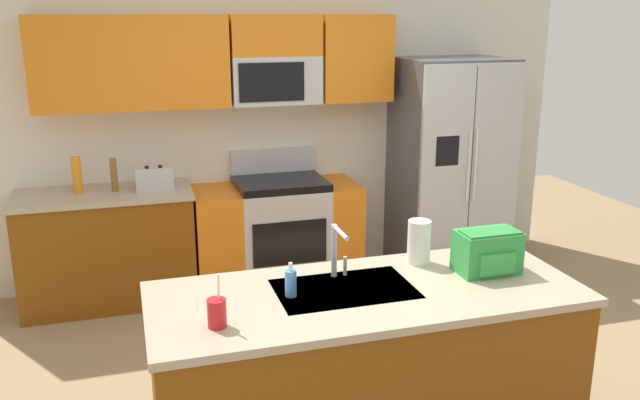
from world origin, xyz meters
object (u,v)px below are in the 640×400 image
object	(u,v)px
bottle_orange	(77,175)
soap_dispenser	(291,283)
backpack	(488,251)
refrigerator	(450,166)
paper_towel_roll	(419,242)
sink_faucet	(337,247)
drink_cup_red	(217,313)
pepper_mill	(114,175)
toaster	(154,178)
range_oven	(277,233)

from	to	relation	value
bottle_orange	soap_dispenser	world-z (taller)	bottle_orange
soap_dispenser	backpack	xyz separation A→B (m)	(1.06, 0.01, 0.05)
refrigerator	backpack	xyz separation A→B (m)	(-0.92, -2.20, 0.09)
soap_dispenser	paper_towel_roll	size ratio (longest dim) A/B	0.71
sink_faucet	paper_towel_roll	bearing A→B (deg)	8.99
bottle_orange	paper_towel_roll	xyz separation A→B (m)	(1.84, -2.06, -0.02)
drink_cup_red	backpack	size ratio (longest dim) A/B	0.77
pepper_mill	soap_dispenser	bearing A→B (deg)	-70.51
sink_faucet	soap_dispenser	bearing A→B (deg)	-151.80
backpack	paper_towel_roll	bearing A→B (deg)	142.39
bottle_orange	backpack	distance (m)	3.12
bottle_orange	soap_dispenser	distance (m)	2.52
refrigerator	pepper_mill	world-z (taller)	refrigerator
refrigerator	toaster	size ratio (longest dim) A/B	6.61
paper_towel_roll	refrigerator	bearing A→B (deg)	58.55
toaster	refrigerator	bearing A→B (deg)	-0.45
drink_cup_red	soap_dispenser	bearing A→B (deg)	30.16
pepper_mill	backpack	xyz separation A→B (m)	(1.87, -2.27, -0.01)
refrigerator	soap_dispenser	bearing A→B (deg)	-131.92
sink_faucet	paper_towel_roll	xyz separation A→B (m)	(0.49, 0.08, -0.05)
toaster	backpack	world-z (taller)	backpack
toaster	paper_towel_roll	xyz separation A→B (m)	(1.29, -2.00, 0.03)
drink_cup_red	paper_towel_roll	world-z (taller)	drink_cup_red
refrigerator	sink_faucet	xyz separation A→B (m)	(-1.70, -2.06, 0.14)
soap_dispenser	paper_towel_roll	world-z (taller)	paper_towel_roll
toaster	backpack	bearing A→B (deg)	-54.70
toaster	paper_towel_roll	world-z (taller)	paper_towel_roll
pepper_mill	backpack	size ratio (longest dim) A/B	0.79
refrigerator	bottle_orange	bearing A→B (deg)	178.59
refrigerator	pepper_mill	bearing A→B (deg)	178.57
soap_dispenser	sink_faucet	bearing A→B (deg)	28.20
toaster	drink_cup_red	xyz separation A→B (m)	(0.13, -2.45, -0.02)
sink_faucet	paper_towel_roll	size ratio (longest dim) A/B	1.17
range_oven	pepper_mill	xyz separation A→B (m)	(-1.26, -0.00, 0.58)
bottle_orange	backpack	world-z (taller)	bottle_orange
soap_dispenser	range_oven	bearing A→B (deg)	78.85
pepper_mill	backpack	world-z (taller)	pepper_mill
sink_faucet	backpack	size ratio (longest dim) A/B	0.88
sink_faucet	drink_cup_red	bearing A→B (deg)	-150.66
toaster	drink_cup_red	distance (m)	2.46
range_oven	pepper_mill	bearing A→B (deg)	-179.89
refrigerator	bottle_orange	world-z (taller)	refrigerator
bottle_orange	sink_faucet	xyz separation A→B (m)	(1.35, -2.13, 0.03)
bottle_orange	soap_dispenser	size ratio (longest dim) A/B	1.65
refrigerator	drink_cup_red	bearing A→B (deg)	-134.23
sink_faucet	drink_cup_red	size ratio (longest dim) A/B	1.14
refrigerator	soap_dispenser	size ratio (longest dim) A/B	10.88
drink_cup_red	backpack	bearing A→B (deg)	9.03
soap_dispenser	bottle_orange	bearing A→B (deg)	115.12
refrigerator	backpack	world-z (taller)	refrigerator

